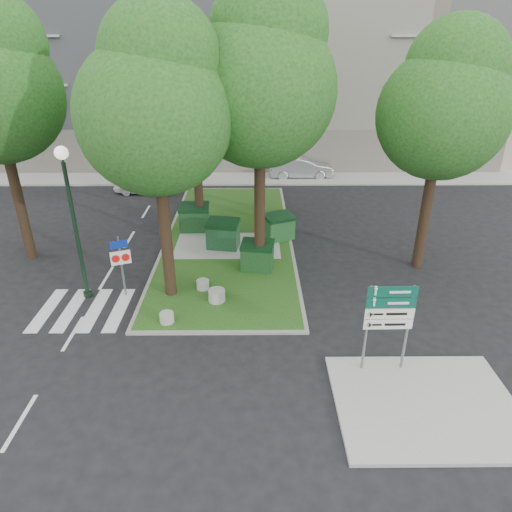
{
  "coord_description": "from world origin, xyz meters",
  "views": [
    {
      "loc": [
        1.72,
        -13.02,
        9.29
      ],
      "look_at": [
        1.83,
        1.94,
        2.0
      ],
      "focal_mm": 32.0,
      "sensor_mm": 36.0,
      "label": 1
    }
  ],
  "objects_px": {
    "dumpster_d": "(279,227)",
    "directional_sign": "(389,315)",
    "tree_street_right": "(446,102)",
    "bollard_mid": "(203,284)",
    "tree_median_far": "(264,56)",
    "dumpster_a": "(194,218)",
    "tree_median_near_right": "(263,75)",
    "dumpster_c": "(257,256)",
    "tree_median_mid": "(195,90)",
    "bollard_left": "(167,317)",
    "car_silver": "(301,168)",
    "car_white": "(145,183)",
    "litter_bin": "(261,212)",
    "street_lamp": "(72,207)",
    "traffic_sign_pole": "(121,259)",
    "bollard_right": "(217,295)",
    "tree_median_near_left": "(156,101)",
    "dumpster_b": "(223,234)"
  },
  "relations": [
    {
      "from": "litter_bin",
      "to": "traffic_sign_pole",
      "type": "height_order",
      "value": "traffic_sign_pole"
    },
    {
      "from": "tree_median_mid",
      "to": "litter_bin",
      "type": "distance_m",
      "value": 7.29
    },
    {
      "from": "dumpster_d",
      "to": "litter_bin",
      "type": "height_order",
      "value": "dumpster_d"
    },
    {
      "from": "tree_median_mid",
      "to": "bollard_left",
      "type": "distance_m",
      "value": 10.87
    },
    {
      "from": "dumpster_d",
      "to": "tree_median_far",
      "type": "bearing_deg",
      "value": 74.99
    },
    {
      "from": "bollard_mid",
      "to": "street_lamp",
      "type": "distance_m",
      "value": 5.66
    },
    {
      "from": "street_lamp",
      "to": "dumpster_d",
      "type": "bearing_deg",
      "value": 34.32
    },
    {
      "from": "tree_median_mid",
      "to": "dumpster_d",
      "type": "distance_m",
      "value": 7.47
    },
    {
      "from": "bollard_mid",
      "to": "car_silver",
      "type": "relative_size",
      "value": 0.11
    },
    {
      "from": "tree_median_mid",
      "to": "bollard_mid",
      "type": "xyz_separation_m",
      "value": [
        0.63,
        -6.21,
        -6.68
      ]
    },
    {
      "from": "dumpster_c",
      "to": "bollard_left",
      "type": "relative_size",
      "value": 3.03
    },
    {
      "from": "tree_median_mid",
      "to": "bollard_mid",
      "type": "relative_size",
      "value": 19.66
    },
    {
      "from": "dumpster_b",
      "to": "dumpster_c",
      "type": "height_order",
      "value": "dumpster_b"
    },
    {
      "from": "dumpster_d",
      "to": "car_silver",
      "type": "relative_size",
      "value": 0.38
    },
    {
      "from": "tree_street_right",
      "to": "traffic_sign_pole",
      "type": "bearing_deg",
      "value": -168.56
    },
    {
      "from": "dumpster_b",
      "to": "bollard_mid",
      "type": "relative_size",
      "value": 3.25
    },
    {
      "from": "tree_median_far",
      "to": "dumpster_a",
      "type": "distance_m",
      "value": 8.89
    },
    {
      "from": "litter_bin",
      "to": "directional_sign",
      "type": "bearing_deg",
      "value": -74.43
    },
    {
      "from": "traffic_sign_pole",
      "to": "car_white",
      "type": "relative_size",
      "value": 0.66
    },
    {
      "from": "litter_bin",
      "to": "directional_sign",
      "type": "relative_size",
      "value": 0.28
    },
    {
      "from": "tree_median_mid",
      "to": "traffic_sign_pole",
      "type": "xyz_separation_m",
      "value": [
        -2.4,
        -6.51,
        -5.36
      ]
    },
    {
      "from": "tree_median_near_left",
      "to": "directional_sign",
      "type": "bearing_deg",
      "value": -32.91
    },
    {
      "from": "dumpster_d",
      "to": "street_lamp",
      "type": "bearing_deg",
      "value": -170.16
    },
    {
      "from": "tree_median_near_right",
      "to": "tree_street_right",
      "type": "xyz_separation_m",
      "value": [
        7.0,
        0.5,
        -1.0
      ]
    },
    {
      "from": "tree_median_mid",
      "to": "bollard_left",
      "type": "relative_size",
      "value": 19.95
    },
    {
      "from": "dumpster_d",
      "to": "tree_street_right",
      "type": "bearing_deg",
      "value": -48.69
    },
    {
      "from": "bollard_left",
      "to": "tree_median_near_right",
      "type": "bearing_deg",
      "value": 49.92
    },
    {
      "from": "tree_median_near_right",
      "to": "dumpster_a",
      "type": "bearing_deg",
      "value": 127.58
    },
    {
      "from": "bollard_mid",
      "to": "car_silver",
      "type": "xyz_separation_m",
      "value": [
        5.47,
        16.06,
        0.44
      ]
    },
    {
      "from": "car_white",
      "to": "litter_bin",
      "type": "bearing_deg",
      "value": -119.6
    },
    {
      "from": "dumpster_c",
      "to": "directional_sign",
      "type": "distance_m",
      "value": 7.65
    },
    {
      "from": "tree_street_right",
      "to": "bollard_mid",
      "type": "distance_m",
      "value": 11.72
    },
    {
      "from": "dumpster_d",
      "to": "directional_sign",
      "type": "relative_size",
      "value": 0.59
    },
    {
      "from": "dumpster_c",
      "to": "tree_median_mid",
      "type": "bearing_deg",
      "value": 131.71
    },
    {
      "from": "tree_median_near_left",
      "to": "traffic_sign_pole",
      "type": "xyz_separation_m",
      "value": [
        -1.9,
        -0.01,
        -5.7
      ]
    },
    {
      "from": "dumpster_d",
      "to": "bollard_mid",
      "type": "xyz_separation_m",
      "value": [
        -3.28,
        -4.94,
        -0.44
      ]
    },
    {
      "from": "bollard_left",
      "to": "tree_median_far",
      "type": "bearing_deg",
      "value": 72.63
    },
    {
      "from": "bollard_left",
      "to": "dumpster_d",
      "type": "bearing_deg",
      "value": 59.33
    },
    {
      "from": "car_white",
      "to": "car_silver",
      "type": "bearing_deg",
      "value": -67.21
    },
    {
      "from": "tree_median_near_left",
      "to": "bollard_left",
      "type": "relative_size",
      "value": 21.03
    },
    {
      "from": "tree_median_near_right",
      "to": "dumpster_c",
      "type": "xyz_separation_m",
      "value": [
        -0.18,
        -0.0,
        -7.25
      ]
    },
    {
      "from": "directional_sign",
      "to": "litter_bin",
      "type": "bearing_deg",
      "value": 104.63
    },
    {
      "from": "tree_median_near_right",
      "to": "car_silver",
      "type": "bearing_deg",
      "value": 77.82
    },
    {
      "from": "dumpster_d",
      "to": "car_white",
      "type": "relative_size",
      "value": 0.44
    },
    {
      "from": "tree_median_far",
      "to": "dumpster_c",
      "type": "bearing_deg",
      "value": -92.87
    },
    {
      "from": "dumpster_a",
      "to": "car_silver",
      "type": "relative_size",
      "value": 0.35
    },
    {
      "from": "tree_median_near_right",
      "to": "litter_bin",
      "type": "bearing_deg",
      "value": 89.26
    },
    {
      "from": "traffic_sign_pole",
      "to": "bollard_right",
      "type": "bearing_deg",
      "value": -30.2
    },
    {
      "from": "tree_median_far",
      "to": "directional_sign",
      "type": "xyz_separation_m",
      "value": [
        3.35,
        -14.06,
        -6.3
      ]
    },
    {
      "from": "bollard_mid",
      "to": "directional_sign",
      "type": "height_order",
      "value": "directional_sign"
    }
  ]
}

